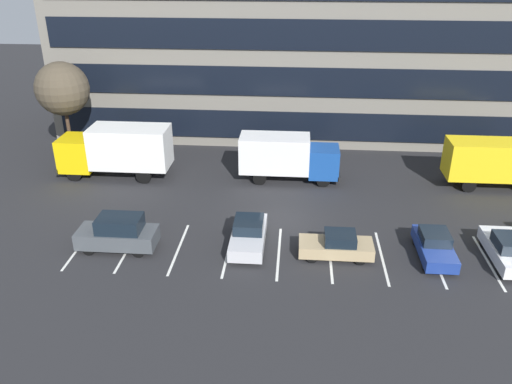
{
  "coord_description": "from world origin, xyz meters",
  "views": [
    {
      "loc": [
        0.72,
        -28.19,
        15.28
      ],
      "look_at": [
        -1.65,
        0.98,
        1.4
      ],
      "focal_mm": 36.46,
      "sensor_mm": 36.0,
      "label": 1
    }
  ],
  "objects_px": {
    "sedan_silver": "(249,234)",
    "box_truck_yellow_all": "(497,162)",
    "box_truck_yellow": "(117,149)",
    "suv_charcoal": "(118,233)",
    "sedan_white": "(509,250)",
    "bare_tree": "(62,89)",
    "sedan_tan": "(337,245)",
    "sedan_navy": "(434,246)",
    "box_truck_blue": "(287,156)"
  },
  "relations": [
    {
      "from": "sedan_silver",
      "to": "box_truck_yellow_all",
      "type": "bearing_deg",
      "value": 29.68
    },
    {
      "from": "sedan_silver",
      "to": "box_truck_yellow",
      "type": "bearing_deg",
      "value": 138.87
    },
    {
      "from": "suv_charcoal",
      "to": "sedan_white",
      "type": "bearing_deg",
      "value": 0.93
    },
    {
      "from": "bare_tree",
      "to": "sedan_tan",
      "type": "bearing_deg",
      "value": -33.07
    },
    {
      "from": "sedan_navy",
      "to": "suv_charcoal",
      "type": "xyz_separation_m",
      "value": [
        -17.24,
        -0.54,
        0.27
      ]
    },
    {
      "from": "suv_charcoal",
      "to": "box_truck_blue",
      "type": "bearing_deg",
      "value": 48.36
    },
    {
      "from": "box_truck_yellow_all",
      "to": "bare_tree",
      "type": "bearing_deg",
      "value": 174.36
    },
    {
      "from": "suv_charcoal",
      "to": "box_truck_yellow_all",
      "type": "bearing_deg",
      "value": 23.38
    },
    {
      "from": "sedan_navy",
      "to": "sedan_silver",
      "type": "xyz_separation_m",
      "value": [
        -10.09,
        0.31,
        0.06
      ]
    },
    {
      "from": "sedan_navy",
      "to": "suv_charcoal",
      "type": "height_order",
      "value": "suv_charcoal"
    },
    {
      "from": "box_truck_yellow",
      "to": "sedan_silver",
      "type": "height_order",
      "value": "box_truck_yellow"
    },
    {
      "from": "sedan_tan",
      "to": "sedan_white",
      "type": "height_order",
      "value": "sedan_white"
    },
    {
      "from": "sedan_tan",
      "to": "sedan_white",
      "type": "distance_m",
      "value": 9.05
    },
    {
      "from": "suv_charcoal",
      "to": "bare_tree",
      "type": "height_order",
      "value": "bare_tree"
    },
    {
      "from": "box_truck_yellow",
      "to": "box_truck_yellow_all",
      "type": "distance_m",
      "value": 26.6
    },
    {
      "from": "sedan_silver",
      "to": "suv_charcoal",
      "type": "relative_size",
      "value": 1.0
    },
    {
      "from": "sedan_navy",
      "to": "sedan_white",
      "type": "relative_size",
      "value": 0.93
    },
    {
      "from": "sedan_silver",
      "to": "suv_charcoal",
      "type": "bearing_deg",
      "value": -173.18
    },
    {
      "from": "box_truck_yellow_all",
      "to": "sedan_navy",
      "type": "distance_m",
      "value": 11.45
    },
    {
      "from": "sedan_silver",
      "to": "sedan_tan",
      "type": "xyz_separation_m",
      "value": [
        4.84,
        -0.72,
        -0.07
      ]
    },
    {
      "from": "box_truck_yellow_all",
      "to": "sedan_silver",
      "type": "bearing_deg",
      "value": -150.32
    },
    {
      "from": "sedan_white",
      "to": "sedan_silver",
      "type": "bearing_deg",
      "value": 177.88
    },
    {
      "from": "box_truck_blue",
      "to": "sedan_white",
      "type": "xyz_separation_m",
      "value": [
        12.01,
        -9.81,
        -1.12
      ]
    },
    {
      "from": "box_truck_blue",
      "to": "bare_tree",
      "type": "bearing_deg",
      "value": 169.83
    },
    {
      "from": "box_truck_yellow",
      "to": "sedan_navy",
      "type": "height_order",
      "value": "box_truck_yellow"
    },
    {
      "from": "box_truck_yellow_all",
      "to": "sedan_tan",
      "type": "bearing_deg",
      "value": -138.8
    },
    {
      "from": "box_truck_blue",
      "to": "suv_charcoal",
      "type": "xyz_separation_m",
      "value": [
        -9.03,
        -10.15,
        -0.9
      ]
    },
    {
      "from": "box_truck_blue",
      "to": "sedan_white",
      "type": "bearing_deg",
      "value": -39.26
    },
    {
      "from": "sedan_navy",
      "to": "sedan_tan",
      "type": "distance_m",
      "value": 5.26
    },
    {
      "from": "box_truck_yellow_all",
      "to": "sedan_white",
      "type": "height_order",
      "value": "box_truck_yellow_all"
    },
    {
      "from": "sedan_navy",
      "to": "sedan_white",
      "type": "height_order",
      "value": "sedan_white"
    },
    {
      "from": "box_truck_blue",
      "to": "bare_tree",
      "type": "distance_m",
      "value": 17.81
    },
    {
      "from": "sedan_silver",
      "to": "bare_tree",
      "type": "relative_size",
      "value": 0.58
    },
    {
      "from": "bare_tree",
      "to": "box_truck_yellow",
      "type": "bearing_deg",
      "value": -34.16
    },
    {
      "from": "box_truck_yellow",
      "to": "suv_charcoal",
      "type": "height_order",
      "value": "box_truck_yellow"
    },
    {
      "from": "box_truck_yellow_all",
      "to": "sedan_silver",
      "type": "height_order",
      "value": "box_truck_yellow_all"
    },
    {
      "from": "box_truck_yellow_all",
      "to": "sedan_tan",
      "type": "relative_size",
      "value": 1.81
    },
    {
      "from": "box_truck_yellow",
      "to": "sedan_navy",
      "type": "xyz_separation_m",
      "value": [
        20.44,
        -9.35,
        -1.43
      ]
    },
    {
      "from": "box_truck_yellow_all",
      "to": "bare_tree",
      "type": "xyz_separation_m",
      "value": [
        -31.52,
        3.11,
        3.65
      ]
    },
    {
      "from": "sedan_silver",
      "to": "suv_charcoal",
      "type": "height_order",
      "value": "suv_charcoal"
    },
    {
      "from": "box_truck_yellow_all",
      "to": "box_truck_blue",
      "type": "bearing_deg",
      "value": 179.86
    },
    {
      "from": "bare_tree",
      "to": "sedan_white",
      "type": "bearing_deg",
      "value": -23.85
    },
    {
      "from": "sedan_tan",
      "to": "suv_charcoal",
      "type": "bearing_deg",
      "value": -179.36
    },
    {
      "from": "sedan_navy",
      "to": "suv_charcoal",
      "type": "bearing_deg",
      "value": -178.2
    },
    {
      "from": "box_truck_yellow",
      "to": "sedan_white",
      "type": "distance_m",
      "value": 26.09
    },
    {
      "from": "box_truck_yellow_all",
      "to": "suv_charcoal",
      "type": "bearing_deg",
      "value": -156.62
    },
    {
      "from": "sedan_navy",
      "to": "bare_tree",
      "type": "height_order",
      "value": "bare_tree"
    },
    {
      "from": "sedan_silver",
      "to": "sedan_white",
      "type": "distance_m",
      "value": 13.9
    },
    {
      "from": "box_truck_yellow_all",
      "to": "sedan_silver",
      "type": "xyz_separation_m",
      "value": [
        -16.25,
        -9.26,
        -1.14
      ]
    },
    {
      "from": "sedan_white",
      "to": "bare_tree",
      "type": "distance_m",
      "value": 32.24
    }
  ]
}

